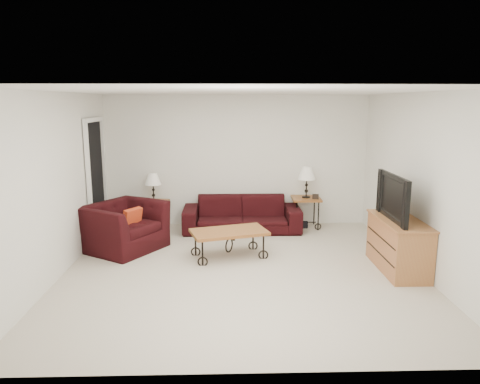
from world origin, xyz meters
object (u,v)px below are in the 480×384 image
at_px(lamp_left, 153,187).
at_px(television, 400,197).
at_px(tv_stand, 398,245).
at_px(coffee_table, 229,244).
at_px(armchair, 124,227).
at_px(sofa, 242,214).
at_px(side_table_right, 306,212).
at_px(backpack, 301,221).
at_px(side_table_left, 154,215).
at_px(lamp_right, 307,182).

distance_m(lamp_left, television, 4.41).
bearing_deg(lamp_left, tv_stand, -30.54).
relative_size(lamp_left, television, 0.48).
bearing_deg(coffee_table, armchair, 165.73).
distance_m(sofa, coffee_table, 1.49).
xyz_separation_m(sofa, television, (2.14, -2.07, 0.75)).
distance_m(coffee_table, armchair, 1.76).
distance_m(lamp_left, coffee_table, 2.24).
bearing_deg(television, sofa, -134.04).
relative_size(side_table_right, armchair, 0.50).
bearing_deg(television, backpack, -151.90).
height_order(side_table_left, armchair, armchair).
height_order(side_table_right, armchair, armchair).
distance_m(sofa, tv_stand, 2.99).
relative_size(coffee_table, television, 1.03).
bearing_deg(lamp_right, armchair, -159.11).
bearing_deg(side_table_right, armchair, -159.11).
xyz_separation_m(lamp_left, backpack, (2.75, -0.30, -0.60)).
xyz_separation_m(sofa, lamp_right, (1.23, 0.18, 0.56)).
bearing_deg(coffee_table, sofa, 80.52).
height_order(lamp_left, coffee_table, lamp_left).
relative_size(lamp_right, coffee_table, 0.51).
bearing_deg(lamp_left, side_table_left, 0.00).
bearing_deg(sofa, lamp_left, 173.78).
bearing_deg(coffee_table, side_table_left, 130.54).
height_order(coffee_table, backpack, coffee_table).
bearing_deg(side_table_left, armchair, -103.73).
relative_size(side_table_left, tv_stand, 0.43).
distance_m(lamp_right, armchair, 3.43).
xyz_separation_m(lamp_left, armchair, (-0.30, -1.21, -0.42)).
bearing_deg(armchair, lamp_right, -36.08).
distance_m(armchair, tv_stand, 4.23).
xyz_separation_m(sofa, side_table_right, (1.23, 0.18, -0.02)).
xyz_separation_m(armchair, backpack, (3.05, 0.91, -0.18)).
bearing_deg(side_table_left, coffee_table, -49.46).
bearing_deg(backpack, coffee_table, -149.40).
distance_m(lamp_right, television, 2.43).
height_order(lamp_left, lamp_right, lamp_right).
relative_size(side_table_left, lamp_right, 0.91).
bearing_deg(side_table_left, tv_stand, -30.54).
xyz_separation_m(sofa, backpack, (1.10, -0.12, -0.12)).
xyz_separation_m(lamp_left, television, (3.79, -2.25, 0.27)).
distance_m(side_table_right, armchair, 3.40).
xyz_separation_m(tv_stand, television, (-0.02, -0.00, 0.69)).
distance_m(sofa, lamp_right, 1.36).
xyz_separation_m(side_table_right, tv_stand, (0.93, -2.25, 0.08)).
bearing_deg(lamp_right, side_table_right, 0.00).
height_order(side_table_left, lamp_left, lamp_left).
xyz_separation_m(sofa, armchair, (-1.95, -1.03, 0.06)).
height_order(tv_stand, television, television).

